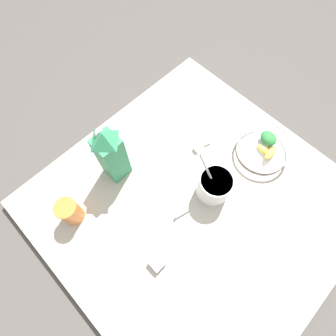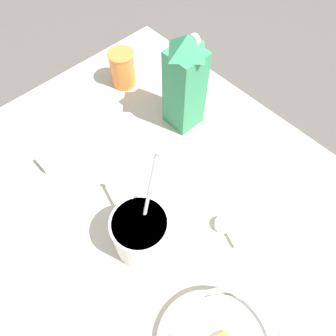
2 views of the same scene
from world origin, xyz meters
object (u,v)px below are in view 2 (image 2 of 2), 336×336
Objects in this scene: drinking_cup at (122,68)px; milk_carton at (185,83)px; yogurt_tub at (141,232)px; spice_jar at (48,161)px.

milk_carton is at bearing -172.98° from drinking_cup.
drinking_cup is at bearing -34.34° from yogurt_tub.
milk_carton is 0.43m from spice_jar.
drinking_cup is 0.37m from spice_jar.
milk_carton is 1.08× the size of yogurt_tub.
drinking_cup is 2.44× the size of spice_jar.
milk_carton reaches higher than yogurt_tub.
drinking_cup reaches higher than spice_jar.
yogurt_tub is at bearing 121.72° from milk_carton.
milk_carton is 0.26m from drinking_cup.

